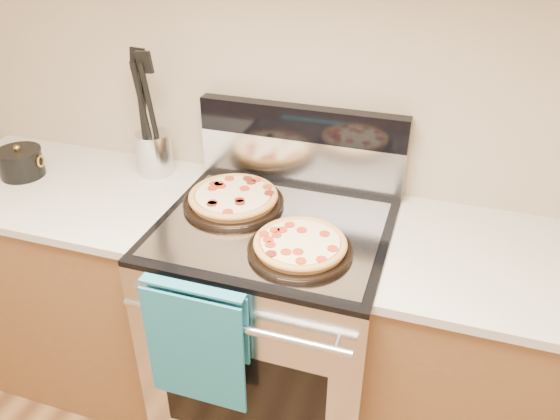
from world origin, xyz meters
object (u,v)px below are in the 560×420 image
(range_body, at_px, (275,329))
(pepperoni_pizza_front, at_px, (300,246))
(saucepan, at_px, (21,164))
(utensil_crock, at_px, (155,153))
(pepperoni_pizza_back, at_px, (233,198))

(range_body, height_order, pepperoni_pizza_front, pepperoni_pizza_front)
(pepperoni_pizza_front, relative_size, saucepan, 1.95)
(range_body, relative_size, saucepan, 5.52)
(pepperoni_pizza_front, xyz_separation_m, saucepan, (-1.17, 0.18, 0.01))
(range_body, height_order, saucepan, saucepan)
(range_body, distance_m, utensil_crock, 0.82)
(pepperoni_pizza_back, relative_size, pepperoni_pizza_front, 1.09)
(pepperoni_pizza_back, height_order, utensil_crock, utensil_crock)
(utensil_crock, bearing_deg, pepperoni_pizza_front, -27.57)
(pepperoni_pizza_back, height_order, pepperoni_pizza_front, pepperoni_pizza_back)
(pepperoni_pizza_front, distance_m, saucepan, 1.19)
(range_body, height_order, utensil_crock, utensil_crock)
(utensil_crock, bearing_deg, pepperoni_pizza_back, -22.38)
(range_body, bearing_deg, utensil_crock, 157.72)
(pepperoni_pizza_front, height_order, utensil_crock, utensil_crock)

